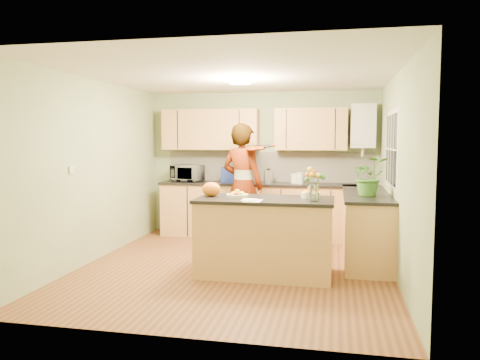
# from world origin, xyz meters

# --- Properties ---
(floor) EXTENTS (4.50, 4.50, 0.00)m
(floor) POSITION_xyz_m (0.00, 0.00, 0.00)
(floor) COLOR brown
(floor) RESTS_ON ground
(ceiling) EXTENTS (4.00, 4.50, 0.02)m
(ceiling) POSITION_xyz_m (0.00, 0.00, 2.50)
(ceiling) COLOR silver
(ceiling) RESTS_ON wall_back
(wall_back) EXTENTS (4.00, 0.02, 2.50)m
(wall_back) POSITION_xyz_m (0.00, 2.25, 1.25)
(wall_back) COLOR gray
(wall_back) RESTS_ON floor
(wall_front) EXTENTS (4.00, 0.02, 2.50)m
(wall_front) POSITION_xyz_m (0.00, -2.25, 1.25)
(wall_front) COLOR gray
(wall_front) RESTS_ON floor
(wall_left) EXTENTS (0.02, 4.50, 2.50)m
(wall_left) POSITION_xyz_m (-2.00, 0.00, 1.25)
(wall_left) COLOR gray
(wall_left) RESTS_ON floor
(wall_right) EXTENTS (0.02, 4.50, 2.50)m
(wall_right) POSITION_xyz_m (2.00, 0.00, 1.25)
(wall_right) COLOR gray
(wall_right) RESTS_ON floor
(back_counter) EXTENTS (3.64, 0.62, 0.94)m
(back_counter) POSITION_xyz_m (0.10, 1.95, 0.47)
(back_counter) COLOR tan
(back_counter) RESTS_ON floor
(right_counter) EXTENTS (0.62, 2.24, 0.94)m
(right_counter) POSITION_xyz_m (1.70, 0.85, 0.47)
(right_counter) COLOR tan
(right_counter) RESTS_ON floor
(splashback) EXTENTS (3.60, 0.02, 0.52)m
(splashback) POSITION_xyz_m (0.10, 2.23, 1.20)
(splashback) COLOR beige
(splashback) RESTS_ON back_counter
(upper_cabinets) EXTENTS (3.20, 0.34, 0.70)m
(upper_cabinets) POSITION_xyz_m (-0.18, 2.08, 1.85)
(upper_cabinets) COLOR tan
(upper_cabinets) RESTS_ON wall_back
(boiler) EXTENTS (0.40, 0.30, 0.86)m
(boiler) POSITION_xyz_m (1.70, 2.09, 1.90)
(boiler) COLOR silver
(boiler) RESTS_ON wall_back
(window_right) EXTENTS (0.01, 1.30, 1.05)m
(window_right) POSITION_xyz_m (1.99, 0.60, 1.55)
(window_right) COLOR silver
(window_right) RESTS_ON wall_right
(light_switch) EXTENTS (0.02, 0.09, 0.09)m
(light_switch) POSITION_xyz_m (-1.99, -0.60, 1.30)
(light_switch) COLOR silver
(light_switch) RESTS_ON wall_left
(ceiling_lamp) EXTENTS (0.30, 0.30, 0.07)m
(ceiling_lamp) POSITION_xyz_m (0.00, 0.30, 2.46)
(ceiling_lamp) COLOR #FFEABF
(ceiling_lamp) RESTS_ON ceiling
(peninsula_island) EXTENTS (1.67, 0.86, 0.96)m
(peninsula_island) POSITION_xyz_m (0.42, -0.25, 0.48)
(peninsula_island) COLOR tan
(peninsula_island) RESTS_ON floor
(fruit_dish) EXTENTS (0.27, 0.27, 0.10)m
(fruit_dish) POSITION_xyz_m (0.07, -0.25, 1.00)
(fruit_dish) COLOR beige
(fruit_dish) RESTS_ON peninsula_island
(orange_bowl) EXTENTS (0.24, 0.24, 0.14)m
(orange_bowl) POSITION_xyz_m (0.97, -0.10, 1.02)
(orange_bowl) COLOR beige
(orange_bowl) RESTS_ON peninsula_island
(flower_vase) EXTENTS (0.25, 0.25, 0.45)m
(flower_vase) POSITION_xyz_m (1.02, -0.43, 1.26)
(flower_vase) COLOR silver
(flower_vase) RESTS_ON peninsula_island
(orange_bag) EXTENTS (0.29, 0.27, 0.18)m
(orange_bag) POSITION_xyz_m (-0.28, -0.20, 1.05)
(orange_bag) COLOR orange
(orange_bag) RESTS_ON peninsula_island
(papers) EXTENTS (0.20, 0.28, 0.01)m
(papers) POSITION_xyz_m (0.32, -0.55, 0.97)
(papers) COLOR white
(papers) RESTS_ON peninsula_island
(violinist) EXTENTS (0.82, 0.69, 1.93)m
(violinist) POSITION_xyz_m (-0.14, 1.16, 0.96)
(violinist) COLOR tan
(violinist) RESTS_ON floor
(violin) EXTENTS (0.61, 0.53, 0.15)m
(violin) POSITION_xyz_m (0.06, 0.94, 1.54)
(violin) COLOR #521205
(violin) RESTS_ON violinist
(microwave) EXTENTS (0.59, 0.47, 0.29)m
(microwave) POSITION_xyz_m (-1.31, 1.98, 1.08)
(microwave) COLOR silver
(microwave) RESTS_ON back_counter
(blue_box) EXTENTS (0.34, 0.25, 0.26)m
(blue_box) POSITION_xyz_m (-0.49, 1.94, 1.07)
(blue_box) COLOR navy
(blue_box) RESTS_ON back_counter
(kettle) EXTENTS (0.16, 0.16, 0.29)m
(kettle) POSITION_xyz_m (0.15, 1.96, 1.06)
(kettle) COLOR silver
(kettle) RESTS_ON back_counter
(jar_cream) EXTENTS (0.12, 0.12, 0.17)m
(jar_cream) POSITION_xyz_m (0.59, 1.97, 1.02)
(jar_cream) COLOR beige
(jar_cream) RESTS_ON back_counter
(jar_white) EXTENTS (0.16, 0.16, 0.19)m
(jar_white) POSITION_xyz_m (0.69, 1.92, 1.03)
(jar_white) COLOR silver
(jar_white) RESTS_ON back_counter
(potted_plant) EXTENTS (0.54, 0.50, 0.51)m
(potted_plant) POSITION_xyz_m (1.70, 0.39, 1.20)
(potted_plant) COLOR #3E7828
(potted_plant) RESTS_ON right_counter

